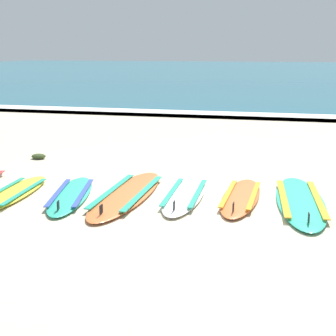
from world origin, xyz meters
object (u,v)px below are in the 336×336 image
surfboard_4 (127,194)px  surfboard_7 (300,201)px  surfboard_2 (13,193)px  surfboard_3 (71,195)px  surfboard_5 (185,195)px  surfboard_6 (241,197)px

surfboard_4 → surfboard_7: bearing=5.9°
surfboard_7 → surfboard_2: bearing=-171.3°
surfboard_4 → surfboard_7: same height
surfboard_3 → surfboard_2: bearing=-171.7°
surfboard_5 → surfboard_6: same height
surfboard_2 → surfboard_7: bearing=8.7°
surfboard_5 → surfboard_6: 0.77m
surfboard_6 → surfboard_7: (0.79, 0.01, -0.00)m
surfboard_5 → surfboard_4: bearing=-169.4°
surfboard_3 → surfboard_5: size_ratio=0.99×
surfboard_2 → surfboard_5: 2.40m
surfboard_2 → surfboard_6: (3.11, 0.59, -0.00)m
surfboard_2 → surfboard_3: bearing=8.3°
surfboard_4 → surfboard_5: 0.80m
surfboard_5 → surfboard_2: bearing=-168.0°
surfboard_3 → surfboard_6: size_ratio=1.03×
surfboard_2 → surfboard_4: same height
surfboard_4 → surfboard_7: (2.33, 0.24, 0.00)m
surfboard_7 → surfboard_6: bearing=-179.5°
surfboard_6 → surfboard_2: bearing=-169.3°
surfboard_2 → surfboard_3: 0.83m
surfboard_2 → surfboard_7: 3.94m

